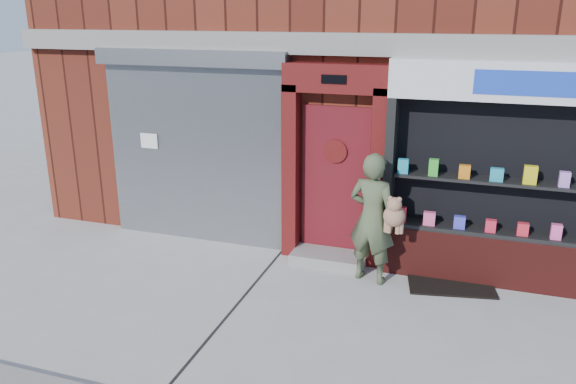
% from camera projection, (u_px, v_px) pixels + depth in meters
% --- Properties ---
extents(ground, '(80.00, 80.00, 0.00)m').
position_uv_depth(ground, '(355.00, 329.00, 6.63)').
color(ground, '#9E9E99').
rests_on(ground, ground).
extents(shutter_bay, '(3.10, 0.30, 3.04)m').
position_uv_depth(shutter_bay, '(195.00, 136.00, 8.74)').
color(shutter_bay, gray).
rests_on(shutter_bay, ground).
extents(red_door_bay, '(1.52, 0.58, 2.90)m').
position_uv_depth(red_door_bay, '(334.00, 165.00, 8.09)').
color(red_door_bay, '#4E0D0D').
rests_on(red_door_bay, ground).
extents(pharmacy_bay, '(3.50, 0.41, 3.00)m').
position_uv_depth(pharmacy_bay, '(519.00, 188.00, 7.32)').
color(pharmacy_bay, '#561814').
rests_on(pharmacy_bay, ground).
extents(woman, '(0.83, 0.58, 1.82)m').
position_uv_depth(woman, '(374.00, 218.00, 7.55)').
color(woman, '#4A5638').
rests_on(woman, ground).
extents(doormat, '(1.26, 0.99, 0.03)m').
position_uv_depth(doormat, '(450.00, 283.00, 7.72)').
color(doormat, black).
rests_on(doormat, ground).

